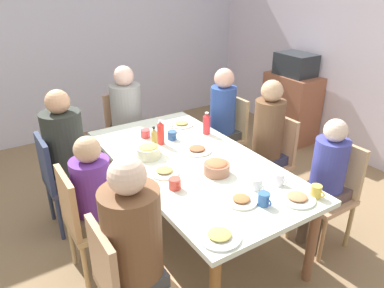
{
  "coord_description": "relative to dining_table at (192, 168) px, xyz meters",
  "views": [
    {
      "loc": [
        2.23,
        -1.42,
        2.12
      ],
      "look_at": [
        0.0,
        0.0,
        0.87
      ],
      "focal_mm": 34.17,
      "sensor_mm": 36.0,
      "label": 1
    }
  ],
  "objects": [
    {
      "name": "ground_plane",
      "position": [
        0.0,
        0.0,
        -0.66
      ],
      "size": [
        6.61,
        6.61,
        0.0
      ],
      "primitive_type": "plane",
      "color": "#876D4D"
    },
    {
      "name": "wall_left",
      "position": [
        -2.81,
        0.0,
        0.64
      ],
      "size": [
        0.12,
        5.2,
        2.6
      ],
      "primitive_type": "cube",
      "color": "silver",
      "rests_on": "ground_plane"
    },
    {
      "name": "dining_table",
      "position": [
        0.0,
        0.0,
        0.0
      ],
      "size": [
        2.08,
        1.07,
        0.72
      ],
      "color": "white",
      "rests_on": "ground_plane"
    },
    {
      "name": "chair_0",
      "position": [
        0.69,
        0.91,
        -0.14
      ],
      "size": [
        0.4,
        0.4,
        0.9
      ],
      "color": "tan",
      "rests_on": "ground_plane"
    },
    {
      "name": "person_0",
      "position": [
        0.69,
        0.82,
        0.01
      ],
      "size": [
        0.3,
        0.3,
        1.14
      ],
      "color": "brown",
      "rests_on": "ground_plane"
    },
    {
      "name": "chair_1",
      "position": [
        0.69,
        -0.91,
        -0.14
      ],
      "size": [
        0.4,
        0.4,
        0.9
      ],
      "color": "tan",
      "rests_on": "ground_plane"
    },
    {
      "name": "person_1",
      "position": [
        0.69,
        -0.83,
        0.12
      ],
      "size": [
        0.33,
        0.33,
        1.28
      ],
      "color": "#3C3F43",
      "rests_on": "ground_plane"
    },
    {
      "name": "chair_2",
      "position": [
        -0.69,
        -0.91,
        -0.14
      ],
      "size": [
        0.4,
        0.4,
        0.9
      ],
      "color": "#35374A",
      "rests_on": "ground_plane"
    },
    {
      "name": "person_2",
      "position": [
        -0.69,
        -0.83,
        0.11
      ],
      "size": [
        0.33,
        0.33,
        1.28
      ],
      "color": "#443A3F",
      "rests_on": "ground_plane"
    },
    {
      "name": "chair_3",
      "position": [
        0.0,
        0.91,
        -0.14
      ],
      "size": [
        0.4,
        0.4,
        0.9
      ],
      "color": "tan",
      "rests_on": "ground_plane"
    },
    {
      "name": "person_3",
      "position": [
        -0.0,
        0.82,
        0.09
      ],
      "size": [
        0.3,
        0.3,
        1.27
      ],
      "color": "#343A43",
      "rests_on": "ground_plane"
    },
    {
      "name": "chair_4",
      "position": [
        -1.42,
        0.0,
        -0.14
      ],
      "size": [
        0.4,
        0.4,
        0.9
      ],
      "color": "tan",
      "rests_on": "ground_plane"
    },
    {
      "name": "person_4",
      "position": [
        -1.33,
        0.0,
        0.1
      ],
      "size": [
        0.34,
        0.34,
        1.24
      ],
      "color": "#424548",
      "rests_on": "ground_plane"
    },
    {
      "name": "chair_5",
      "position": [
        0.0,
        -0.91,
        -0.14
      ],
      "size": [
        0.4,
        0.4,
        0.9
      ],
      "color": "tan",
      "rests_on": "ground_plane"
    },
    {
      "name": "person_5",
      "position": [
        0.0,
        -0.82,
        0.02
      ],
      "size": [
        0.3,
        0.3,
        1.14
      ],
      "color": "brown",
      "rests_on": "ground_plane"
    },
    {
      "name": "chair_6",
      "position": [
        -0.69,
        0.91,
        -0.14
      ],
      "size": [
        0.4,
        0.4,
        0.9
      ],
      "color": "tan",
      "rests_on": "ground_plane"
    },
    {
      "name": "person_6",
      "position": [
        -0.69,
        0.82,
        0.08
      ],
      "size": [
        0.3,
        0.3,
        1.24
      ],
      "color": "#423F3A",
      "rests_on": "ground_plane"
    },
    {
      "name": "plate_0",
      "position": [
        0.06,
        -0.29,
        0.08
      ],
      "size": [
        0.23,
        0.23,
        0.04
      ],
      "color": "white",
      "rests_on": "dining_table"
    },
    {
      "name": "plate_1",
      "position": [
        0.9,
        -0.38,
        0.08
      ],
      "size": [
        0.25,
        0.25,
        0.04
      ],
      "color": "white",
      "rests_on": "dining_table"
    },
    {
      "name": "plate_2",
      "position": [
        0.86,
        0.29,
        0.08
      ],
      "size": [
        0.25,
        0.25,
        0.04
      ],
      "color": "silver",
      "rests_on": "dining_table"
    },
    {
      "name": "plate_3",
      "position": [
        0.68,
        -0.04,
        0.08
      ],
      "size": [
        0.22,
        0.22,
        0.04
      ],
      "color": "silver",
      "rests_on": "dining_table"
    },
    {
      "name": "plate_4",
      "position": [
        -0.7,
        0.32,
        0.08
      ],
      "size": [
        0.23,
        0.23,
        0.04
      ],
      "color": "silver",
      "rests_on": "dining_table"
    },
    {
      "name": "plate_5",
      "position": [
        -0.12,
        0.13,
        0.08
      ],
      "size": [
        0.25,
        0.25,
        0.04
      ],
      "color": "silver",
      "rests_on": "dining_table"
    },
    {
      "name": "bowl_0",
      "position": [
        0.28,
        0.04,
        0.12
      ],
      "size": [
        0.2,
        0.2,
        0.11
      ],
      "color": "#9F674E",
      "rests_on": "dining_table"
    },
    {
      "name": "bowl_1",
      "position": [
        -0.24,
        -0.27,
        0.12
      ],
      "size": [
        0.2,
        0.2,
        0.11
      ],
      "color": "beige",
      "rests_on": "dining_table"
    },
    {
      "name": "cup_0",
      "position": [
        0.29,
        -0.33,
        0.11
      ],
      "size": [
        0.12,
        0.09,
        0.08
      ],
      "color": "#D0473A",
      "rests_on": "dining_table"
    },
    {
      "name": "cup_1",
      "position": [
        0.61,
        0.15,
        0.11
      ],
      "size": [
        0.12,
        0.09,
        0.09
      ],
      "color": "white",
      "rests_on": "dining_table"
    },
    {
      "name": "cup_2",
      "position": [
        -0.65,
        0.16,
        0.11
      ],
      "size": [
        0.12,
        0.08,
        0.08
      ],
      "color": "white",
      "rests_on": "dining_table"
    },
    {
      "name": "cup_3",
      "position": [
        -0.45,
        0.07,
        0.11
      ],
      "size": [
        0.12,
        0.08,
        0.08
      ],
      "color": "#345D9D",
      "rests_on": "dining_table"
    },
    {
      "name": "cup_4",
      "position": [
        0.91,
        0.43,
        0.11
      ],
      "size": [
        0.11,
        0.07,
        0.09
      ],
      "color": "#DCC14B",
      "rests_on": "dining_table"
    },
    {
      "name": "cup_5",
      "position": [
        0.65,
        0.33,
        0.11
      ],
      "size": [
        0.11,
        0.08,
        0.09
      ],
      "color": "white",
      "rests_on": "dining_table"
    },
    {
      "name": "cup_6",
      "position": [
        -0.63,
        -0.11,
        0.1
      ],
      "size": [
        0.12,
        0.09,
        0.07
      ],
      "color": "#D44646",
      "rests_on": "dining_table"
    },
    {
      "name": "cup_7",
      "position": [
        0.79,
        0.06,
        0.11
      ],
      "size": [
        0.11,
        0.08,
        0.09
      ],
      "color": "#3361A4",
      "rests_on": "dining_table"
    },
    {
      "name": "bottle_0",
      "position": [
        -0.42,
        -0.06,
        0.17
      ],
      "size": [
        0.06,
        0.06,
        0.23
      ],
      "color": "red",
      "rests_on": "dining_table"
    },
    {
      "name": "bottle_1",
      "position": [
        -0.32,
        -0.17,
        0.17
      ],
      "size": [
        0.05,
        0.05,
        0.22
      ],
      "color": "gold",
      "rests_on": "dining_table"
    },
    {
      "name": "bottle_2",
      "position": [
        -0.39,
        0.41,
        0.17
      ],
      "size": [
        0.07,
        0.07,
        0.22
      ],
      "color": "red",
      "rests_on": "dining_table"
    },
    {
      "name": "side_cabinet",
      "position": [
        -1.02,
        2.24,
        -0.21
      ],
      "size": [
        0.7,
        0.44,
        0.9
      ],
      "primitive_type": "cube",
      "color": "#93573D",
      "rests_on": "ground_plane"
    },
    {
      "name": "microwave",
      "position": [
        -1.02,
        2.24,
        0.38
      ],
      "size": [
        0.48,
        0.36,
        0.28
      ],
      "primitive_type": "cube",
      "color": "#272C30",
      "rests_on": "side_cabinet"
    }
  ]
}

